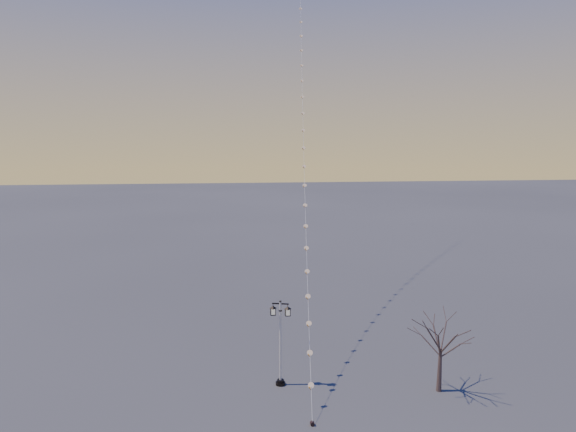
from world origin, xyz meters
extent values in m
plane|color=#464747|center=(0.00, 0.00, 0.00)|extent=(300.00, 300.00, 0.00)
cylinder|color=black|center=(-2.11, 3.50, 0.08)|extent=(0.55, 0.55, 0.16)
cylinder|color=black|center=(-2.11, 3.50, 0.23)|extent=(0.39, 0.39, 0.14)
cylinder|color=beige|center=(-2.11, 3.50, 2.61)|extent=(0.13, 0.13, 4.64)
cylinder|color=black|center=(-2.11, 3.50, 4.39)|extent=(0.20, 0.20, 0.06)
cube|color=black|center=(-2.11, 3.50, 4.78)|extent=(0.92, 0.31, 0.06)
sphere|color=black|center=(-2.11, 3.50, 4.90)|extent=(0.14, 0.14, 0.14)
pyramid|color=black|center=(-2.51, 3.61, 4.64)|extent=(0.43, 0.43, 0.14)
cube|color=beige|center=(-2.51, 3.61, 4.33)|extent=(0.26, 0.26, 0.34)
cube|color=black|center=(-2.51, 3.61, 4.14)|extent=(0.30, 0.30, 0.04)
pyramid|color=black|center=(-1.71, 3.39, 4.64)|extent=(0.43, 0.43, 0.14)
cube|color=beige|center=(-1.71, 3.39, 4.33)|extent=(0.26, 0.26, 0.34)
cube|color=black|center=(-1.71, 3.39, 4.14)|extent=(0.30, 0.30, 0.04)
cone|color=#43322C|center=(6.55, 1.72, 1.25)|extent=(0.29, 0.29, 2.49)
cylinder|color=black|center=(-1.02, -0.87, 0.10)|extent=(0.21, 0.21, 0.21)
cylinder|color=black|center=(-1.02, -0.87, 0.13)|extent=(0.03, 0.03, 0.26)
cone|color=orange|center=(1.91, 21.98, 19.59)|extent=(0.08, 0.08, 0.29)
cylinder|color=white|center=(-1.02, -0.87, 0.63)|extent=(0.02, 0.02, 0.84)
camera|label=1|loc=(-4.97, -23.54, 13.67)|focal=31.63mm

